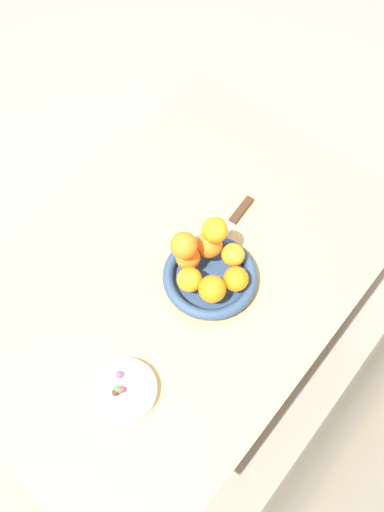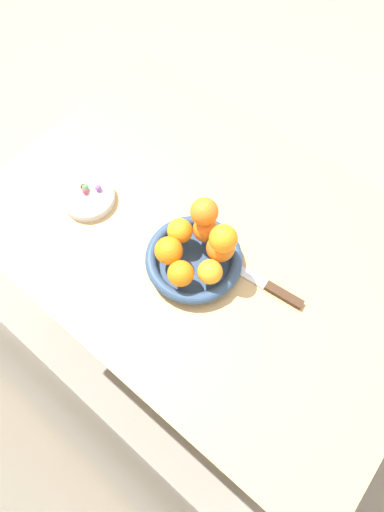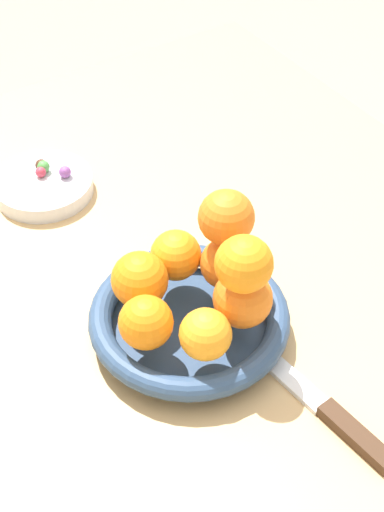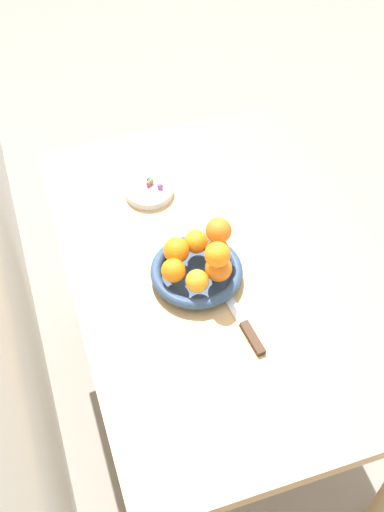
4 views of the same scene
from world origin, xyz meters
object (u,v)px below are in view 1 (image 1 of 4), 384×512
at_px(candy_ball_1, 122,390).
at_px(candy_ball_2, 119,375).
at_px(candy_dish, 126,390).
at_px(orange_1, 190,280).
at_px(candy_ball_0, 117,390).
at_px(fruit_bowl, 210,277).
at_px(orange_6, 215,230).
at_px(orange_7, 185,245).
at_px(dining_table, 178,283).
at_px(knife, 228,227).
at_px(orange_4, 233,255).
at_px(candy_ball_3, 116,392).
at_px(orange_5, 209,245).
at_px(orange_0, 188,257).
at_px(orange_3, 236,279).
at_px(orange_2, 212,289).

height_order(candy_ball_1, candy_ball_2, candy_ball_2).
bearing_deg(candy_ball_2, candy_dish, 67.22).
bearing_deg(orange_1, candy_ball_0, 7.82).
distance_m(fruit_bowl, candy_ball_2, 0.30).
relative_size(orange_6, orange_7, 0.97).
bearing_deg(dining_table, orange_6, 143.80).
bearing_deg(knife, orange_4, 41.42).
relative_size(orange_7, candy_ball_3, 3.78).
bearing_deg(orange_1, orange_4, 162.72).
relative_size(orange_5, orange_7, 1.04).
bearing_deg(orange_0, candy_ball_1, 15.24).
relative_size(orange_3, candy_ball_0, 3.37).
relative_size(orange_4, knife, 0.21).
distance_m(orange_3, candy_ball_2, 0.32).
relative_size(orange_1, orange_6, 0.97).
xyz_separation_m(dining_table, knife, (-0.17, 0.03, 0.09)).
distance_m(orange_1, orange_3, 0.10).
bearing_deg(candy_ball_0, orange_5, -170.79).
height_order(orange_4, candy_ball_2, orange_4).
bearing_deg(orange_7, knife, 179.18).
bearing_deg(candy_dish, knife, -169.25).
distance_m(orange_7, knife, 0.20).
relative_size(dining_table, candy_ball_3, 68.55).
height_order(candy_dish, orange_2, orange_2).
height_order(fruit_bowl, orange_0, orange_0).
height_order(orange_1, orange_4, orange_1).
height_order(orange_2, orange_3, orange_2).
bearing_deg(candy_ball_3, orange_2, 177.02).
relative_size(orange_1, orange_5, 0.90).
distance_m(fruit_bowl, orange_2, 0.07).
xyz_separation_m(orange_4, candy_ball_0, (0.39, 0.00, -0.04)).
bearing_deg(candy_dish, candy_ball_2, -112.78).
bearing_deg(candy_ball_0, orange_4, -179.60).
distance_m(orange_2, orange_6, 0.13).
bearing_deg(orange_3, candy_ball_3, -6.46).
bearing_deg(knife, orange_6, 15.36).
xyz_separation_m(orange_1, candy_ball_2, (0.25, 0.02, -0.04)).
distance_m(dining_table, orange_0, 0.16).
xyz_separation_m(orange_0, orange_3, (-0.03, 0.12, -0.00)).
bearing_deg(candy_ball_2, orange_7, -167.85).
distance_m(candy_dish, orange_4, 0.38).
height_order(candy_ball_1, knife, candy_ball_1).
height_order(orange_0, orange_1, same).
xyz_separation_m(candy_dish, orange_4, (-0.37, -0.01, 0.06)).
bearing_deg(orange_7, candy_ball_3, 14.48).
bearing_deg(candy_ball_1, orange_5, -169.48).
bearing_deg(knife, candy_ball_1, 10.44).
xyz_separation_m(orange_3, candy_ball_0, (0.34, -0.04, -0.04)).
xyz_separation_m(dining_table, candy_ball_0, (0.31, 0.10, 0.12)).
bearing_deg(orange_1, orange_3, 130.91).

